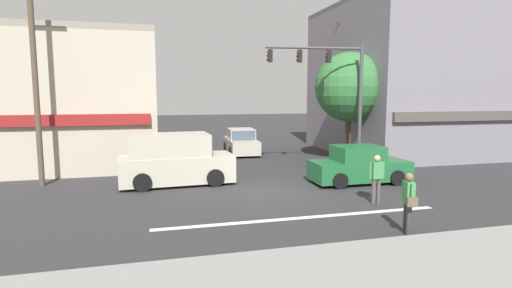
% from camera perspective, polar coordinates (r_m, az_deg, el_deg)
% --- Properties ---
extents(ground_plane, '(120.00, 120.00, 0.00)m').
position_cam_1_polar(ground_plane, '(15.57, 2.02, -6.73)').
color(ground_plane, '#2B2B2D').
extents(lane_marking_stripe, '(9.00, 0.24, 0.01)m').
position_cam_1_polar(lane_marking_stripe, '(12.38, 6.71, -10.41)').
color(lane_marking_stripe, silver).
rests_on(lane_marking_stripe, ground).
extents(building_left_block, '(12.02, 8.23, 6.85)m').
position_cam_1_polar(building_left_block, '(23.76, -28.82, 5.50)').
color(building_left_block, '#B7AD99').
rests_on(building_left_block, ground).
extents(building_right_corner, '(13.66, 10.76, 9.37)m').
position_cam_1_polar(building_right_corner, '(29.08, 24.10, 8.37)').
color(building_right_corner, slate).
rests_on(building_right_corner, ground).
extents(street_tree, '(3.80, 3.80, 6.04)m').
position_cam_1_polar(street_tree, '(22.71, 13.19, 7.91)').
color(street_tree, '#4C3823').
rests_on(street_tree, ground).
extents(utility_pole_near_left, '(1.40, 0.22, 8.33)m').
position_cam_1_polar(utility_pole_near_left, '(18.19, -29.01, 8.10)').
color(utility_pole_near_left, brown).
rests_on(utility_pole_near_left, ground).
extents(utility_pole_far_right, '(1.40, 0.22, 8.47)m').
position_cam_1_polar(utility_pole_far_right, '(25.85, 12.68, 8.39)').
color(utility_pole_far_right, brown).
rests_on(utility_pole_far_right, ground).
extents(traffic_light_mast, '(4.86, 0.78, 6.20)m').
position_cam_1_polar(traffic_light_mast, '(20.16, 11.29, 8.61)').
color(traffic_light_mast, '#47474C').
rests_on(traffic_light_mast, ground).
extents(van_crossing_leftbound, '(4.69, 2.22, 2.11)m').
position_cam_1_polar(van_crossing_leftbound, '(16.85, -11.57, -2.32)').
color(van_crossing_leftbound, '#B7B29E').
rests_on(van_crossing_leftbound, ground).
extents(sedan_crossing_rightbound, '(2.05, 4.18, 1.58)m').
position_cam_1_polar(sedan_crossing_rightbound, '(25.18, -2.11, 0.22)').
color(sedan_crossing_rightbound, '#B7B29E').
rests_on(sedan_crossing_rightbound, ground).
extents(sedan_waiting_far, '(4.13, 1.94, 1.58)m').
position_cam_1_polar(sedan_waiting_far, '(17.41, 14.49, -3.09)').
color(sedan_waiting_far, '#1E6033').
rests_on(sedan_waiting_far, ground).
extents(pedestrian_foreground_with_bag, '(0.40, 0.67, 1.67)m').
position_cam_1_polar(pedestrian_foreground_with_bag, '(11.37, 20.95, -7.45)').
color(pedestrian_foreground_with_bag, '#333338').
rests_on(pedestrian_foreground_with_bag, ground).
extents(pedestrian_mid_crossing, '(0.57, 0.23, 1.67)m').
position_cam_1_polar(pedestrian_mid_crossing, '(14.27, 16.85, -4.40)').
color(pedestrian_mid_crossing, '#4C4742').
rests_on(pedestrian_mid_crossing, ground).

